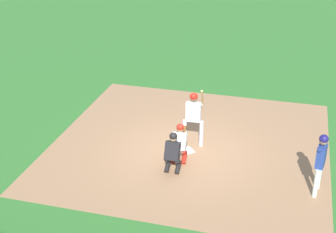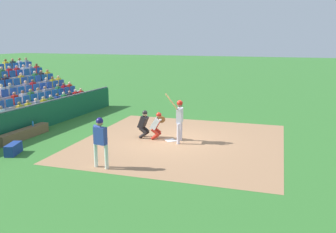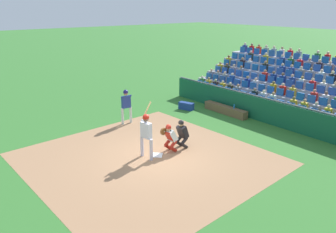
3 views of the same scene
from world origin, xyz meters
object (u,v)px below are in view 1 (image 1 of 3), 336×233
Objects in this scene: batter_at_plate at (194,113)px; home_plate_umpire at (173,151)px; home_plate_marker at (186,151)px; on_deck_batter at (321,158)px; catcher_crouching at (180,141)px.

batter_at_plate is 1.82m from home_plate_umpire.
home_plate_marker is 0.24× the size of on_deck_batter.
home_plate_umpire is (-0.15, -1.75, -0.47)m from batter_at_plate.
on_deck_batter reaches higher than home_plate_marker.
home_plate_umpire reaches higher than catcher_crouching.
batter_at_plate is at bearing 77.45° from home_plate_marker.
catcher_crouching is 0.69× the size of on_deck_batter.
batter_at_plate is 1.75× the size of catcher_crouching.
catcher_crouching is at bearing -92.18° from home_plate_marker.
on_deck_batter is at bearing -6.31° from catcher_crouching.
catcher_crouching is at bearing 88.04° from home_plate_umpire.
catcher_crouching is 0.97× the size of home_plate_umpire.
home_plate_umpire is at bearing -94.77° from batter_at_plate.
home_plate_umpire is (-0.05, -1.31, 0.69)m from home_plate_marker.
on_deck_batter is at bearing -15.19° from home_plate_marker.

